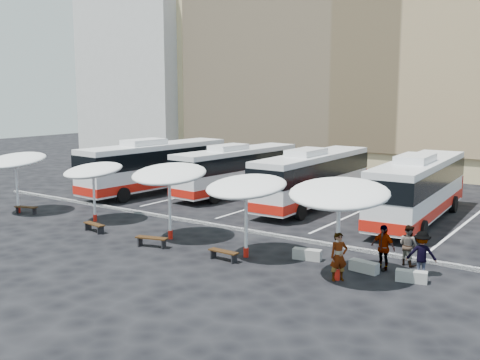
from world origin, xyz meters
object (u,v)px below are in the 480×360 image
Objects in this scene: conc_bench_2 at (411,276)px; passenger_0 at (339,257)px; bus_1 at (237,168)px; wood_bench_3 at (224,253)px; sunshade_3 at (246,187)px; wood_bench_1 at (94,226)px; passenger_3 at (421,254)px; bus_2 at (313,177)px; sunshade_1 at (93,171)px; bus_3 at (419,187)px; sunshade_4 at (339,194)px; passenger_1 at (408,245)px; passenger_2 at (383,247)px; conc_bench_1 at (364,267)px; wood_bench_2 at (152,239)px; sunshade_2 at (169,174)px; wood_bench_0 at (26,208)px; sunshade_0 at (15,161)px; bus_0 at (156,165)px; conc_bench_0 at (307,254)px.

passenger_0 reaches higher than conc_bench_2.
bus_1 is 7.93× the size of wood_bench_3.
sunshade_3 reaches higher than wood_bench_3.
passenger_3 is (16.01, 2.62, 0.56)m from wood_bench_1.
sunshade_1 is at bearing -127.33° from bus_2.
sunshade_4 reaches higher than bus_3.
passenger_1 is at bearing 112.26° from conc_bench_2.
passenger_2 is at bearing 82.33° from passenger_1.
sunshade_1 is at bearing -179.37° from conc_bench_1.
bus_1 is at bearing 108.88° from wood_bench_2.
wood_bench_1 is at bearing 175.08° from wood_bench_2.
wood_bench_3 is at bearing -80.22° from bus_2.
sunshade_2 is at bearing -4.07° from sunshade_1.
wood_bench_1 is 14.72m from passenger_2.
wood_bench_0 is 15.23m from wood_bench_3.
wood_bench_2 reaches higher than wood_bench_1.
conc_bench_2 is at bearing 2.48° from sunshade_2.
passenger_2 is (10.07, 2.89, 0.57)m from wood_bench_2.
bus_3 is at bearing 113.18° from passenger_2.
sunshade_1 is 18.00m from conc_bench_2.
sunshade_0 reaches higher than wood_bench_0.
sunshade_3 is 5.17m from passenger_0.
conc_bench_2 is at bearing 10.40° from wood_bench_2.
wood_bench_2 reaches higher than conc_bench_2.
passenger_0 is at bearing -5.07° from sunshade_1.
wood_bench_0 is (-1.35, -9.75, -1.66)m from bus_0.
passenger_2 reaches higher than conc_bench_1.
sunshade_0 is at bearing -176.66° from sunshade_2.
bus_3 is 11.78m from sunshade_4.
passenger_2 is at bearing 9.84° from wood_bench_1.
wood_bench_3 is at bearing -116.48° from sunshade_3.
sunshade_4 is at bearing -37.58° from conc_bench_0.
sunshade_3 is at bearing -4.80° from sunshade_2.
passenger_0 is (0.07, -0.04, -2.44)m from sunshade_4.
sunshade_3 is at bearing 46.59° from passenger_1.
sunshade_2 is at bearing -173.73° from conc_bench_0.
wood_bench_1 is 0.94× the size of wood_bench_2.
wood_bench_2 is at bearing -80.22° from sunshade_2.
wood_bench_2 is 9.20m from passenger_0.
bus_3 is 2.60× the size of sunshade_4.
passenger_1 is (21.92, 3.03, 0.54)m from wood_bench_0.
wood_bench_2 is at bearing -43.22° from bus_0.
conc_bench_2 is at bearing 2.90° from sunshade_0.
bus_0 is 2.84× the size of sunshade_2.
wood_bench_0 is 22.88m from passenger_3.
conc_bench_0 is at bearing 4.30° from wood_bench_0.
sunshade_2 reaches higher than sunshade_0.
sunshade_4 is 3.53m from conc_bench_1.
wood_bench_2 is 1.30× the size of conc_bench_0.
bus_1 is 9.50× the size of conc_bench_1.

